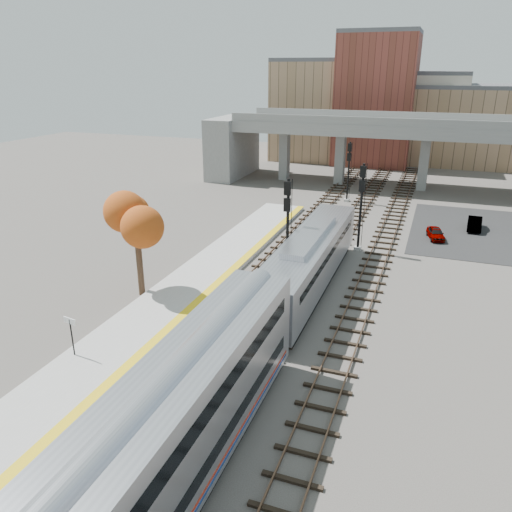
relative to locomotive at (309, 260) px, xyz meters
The scene contains 16 objects.
ground 9.34m from the locomotive, 96.34° to the right, with size 160.00×160.00×0.00m, color #47423D.
platform 12.39m from the locomotive, 132.49° to the right, with size 4.50×60.00×0.35m, color #9E9E99.
yellow_strip 11.19m from the locomotive, 125.19° to the right, with size 0.70×60.00×0.01m, color yellow.
tracks 4.13m from the locomotive, 91.09° to the left, with size 10.70×95.00×0.25m.
overpass 36.38m from the locomotive, 83.78° to the left, with size 54.00×12.00×9.50m.
buildings_far 57.84m from the locomotive, 89.74° to the left, with size 43.00×21.00×20.60m.
parking_lot 23.13m from the locomotive, 55.61° to the left, with size 14.00×18.00×0.04m, color black.
locomotive is the anchor object (origin of this frame).
coach 22.61m from the locomotive, 90.00° to the right, with size 3.03×25.00×5.00m.
signal_mast_near 3.00m from the locomotive, 148.05° to the left, with size 0.60×0.64×7.76m.
signal_mast_mid 9.90m from the locomotive, 78.18° to the left, with size 0.60×0.64×7.70m.
signal_mast_far 26.43m from the locomotive, 94.56° to the left, with size 0.60×0.64×7.10m.
station_sign 16.80m from the locomotive, 125.53° to the right, with size 0.89×0.21×2.27m.
tree 12.35m from the locomotive, 155.54° to the right, with size 3.60×3.60×6.87m.
car_a 17.38m from the locomotive, 60.99° to the left, with size 1.29×3.20×1.09m, color #99999E.
car_b 22.91m from the locomotive, 58.54° to the left, with size 1.30×3.73×1.23m, color #99999E.
Camera 1 is at (8.89, -23.56, 15.25)m, focal length 35.00 mm.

